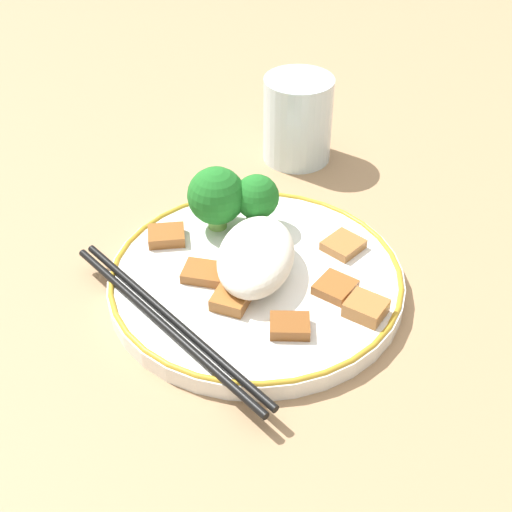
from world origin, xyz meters
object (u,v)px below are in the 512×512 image
at_px(broccoli_back_center, 216,196).
at_px(drinking_glass, 298,119).
at_px(plate, 256,279).
at_px(broccoli_back_left, 257,199).
at_px(chopsticks, 167,322).

relative_size(broccoli_back_center, drinking_glass, 0.66).
xyz_separation_m(plate, broccoli_back_left, (-0.07, -0.01, 0.04)).
xyz_separation_m(broccoli_back_left, chopsticks, (0.14, -0.05, -0.03)).
height_order(broccoli_back_center, chopsticks, broccoli_back_center).
relative_size(broccoli_back_left, broccoli_back_center, 0.87).
relative_size(plate, drinking_glass, 2.74).
bearing_deg(broccoli_back_left, broccoli_back_center, -78.27).
height_order(broccoli_back_left, broccoli_back_center, broccoli_back_center).
distance_m(plate, drinking_glass, 0.23).
distance_m(broccoli_back_center, drinking_glass, 0.17).
distance_m(plate, broccoli_back_center, 0.09).
relative_size(broccoli_back_left, chopsticks, 0.27).
distance_m(broccoli_back_left, chopsticks, 0.15).
bearing_deg(drinking_glass, broccoli_back_center, -18.51).
height_order(plate, drinking_glass, drinking_glass).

